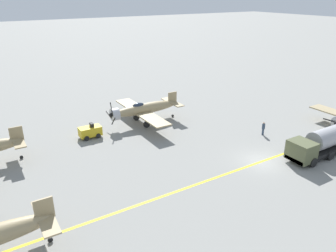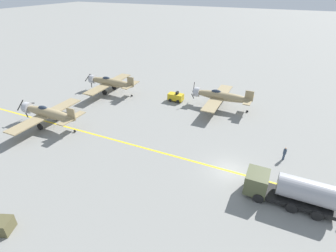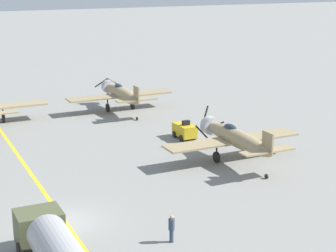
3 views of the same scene
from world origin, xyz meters
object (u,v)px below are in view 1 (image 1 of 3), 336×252
object	(u,v)px
airplane_mid_right	(143,109)
ground_crew_walking	(263,128)
fuel_tanker	(320,143)
tow_tractor	(90,131)

from	to	relation	value
airplane_mid_right	ground_crew_walking	bearing A→B (deg)	-140.28
airplane_mid_right	ground_crew_walking	size ratio (longest dim) A/B	7.19
fuel_tanker	tow_tractor	bearing A→B (deg)	47.57
fuel_tanker	ground_crew_walking	world-z (taller)	fuel_tanker
fuel_tanker	tow_tractor	xyz separation A→B (m)	(17.44, 19.08, -0.72)
fuel_tanker	tow_tractor	world-z (taller)	fuel_tanker
airplane_mid_right	fuel_tanker	xyz separation A→B (m)	(-18.14, -11.47, -0.50)
fuel_tanker	tow_tractor	size ratio (longest dim) A/B	3.08
airplane_mid_right	tow_tractor	size ratio (longest dim) A/B	4.62
tow_tractor	ground_crew_walking	xyz separation A→B (m)	(-10.32, -18.33, 0.12)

